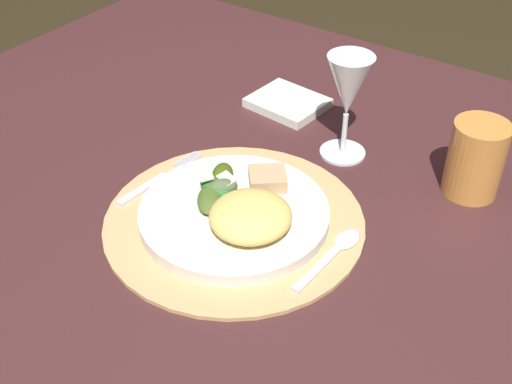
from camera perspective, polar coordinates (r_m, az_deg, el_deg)
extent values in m
cube|color=#402020|center=(0.91, 4.13, -1.98)|extent=(1.46, 1.05, 0.02)
cylinder|color=#412320|center=(1.74, -7.06, 3.81)|extent=(0.08, 0.08, 0.73)
cylinder|color=tan|center=(0.88, -1.88, -2.51)|extent=(0.34, 0.34, 0.01)
cylinder|color=silver|center=(0.87, -1.89, -1.91)|extent=(0.25, 0.25, 0.02)
ellipsoid|color=#E9CB65|center=(0.82, -0.48, -2.08)|extent=(0.12, 0.12, 0.04)
ellipsoid|color=#2A6C31|center=(0.89, -3.50, 0.53)|extent=(0.06, 0.05, 0.02)
ellipsoid|color=#465E23|center=(0.87, -4.04, -0.66)|extent=(0.06, 0.07, 0.02)
ellipsoid|color=#4D5E37|center=(0.88, -2.91, 0.46)|extent=(0.05, 0.05, 0.02)
ellipsoid|color=#4F742A|center=(0.89, -3.15, 0.28)|extent=(0.05, 0.06, 0.01)
ellipsoid|color=#3F5712|center=(0.90, -2.88, 1.40)|extent=(0.05, 0.06, 0.02)
cube|color=beige|center=(0.88, -4.34, 1.50)|extent=(0.03, 0.03, 0.01)
cube|color=beige|center=(0.88, -2.51, 1.16)|extent=(0.03, 0.02, 0.01)
cube|color=tan|center=(0.90, 1.01, 1.14)|extent=(0.07, 0.07, 0.02)
cube|color=silver|center=(0.93, -9.70, 0.25)|extent=(0.02, 0.09, 0.00)
cube|color=silver|center=(0.98, -6.16, 2.79)|extent=(0.01, 0.05, 0.00)
cube|color=silver|center=(0.98, -5.99, 2.70)|extent=(0.01, 0.05, 0.00)
cube|color=silver|center=(0.98, -5.82, 2.62)|extent=(0.01, 0.05, 0.00)
cube|color=silver|center=(0.98, -5.65, 2.53)|extent=(0.01, 0.05, 0.00)
cube|color=silver|center=(0.81, 5.39, -6.49)|extent=(0.01, 0.10, 0.00)
ellipsoid|color=silver|center=(0.85, 7.83, -4.01)|extent=(0.03, 0.04, 0.01)
cube|color=white|center=(1.12, 2.73, 7.65)|extent=(0.13, 0.11, 0.02)
cylinder|color=silver|center=(1.01, 7.42, 3.39)|extent=(0.07, 0.07, 0.00)
cylinder|color=silver|center=(1.00, 7.58, 5.03)|extent=(0.01, 0.01, 0.06)
cone|color=silver|center=(0.96, 7.96, 8.98)|extent=(0.07, 0.07, 0.09)
cylinder|color=#CE853A|center=(0.95, 18.33, 2.71)|extent=(0.08, 0.08, 0.11)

